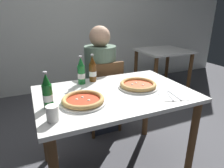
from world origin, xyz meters
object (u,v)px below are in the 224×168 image
object	(u,v)px
beer_bottle_left	(81,72)
diner_seated	(101,83)
paper_cup	(53,113)
pizza_marinara_far	(138,85)
beer_bottle_right	(47,93)
napkin_with_cutlery	(172,96)
chair_behind_table	(103,93)
dining_table_background	(163,59)
pizza_margherita_near	(83,100)
beer_bottle_center	(93,70)
dining_table_main	(114,105)

from	to	relation	value
beer_bottle_left	diner_seated	bearing A→B (deg)	49.68
paper_cup	pizza_marinara_far	bearing A→B (deg)	20.08
pizza_marinara_far	beer_bottle_left	bearing A→B (deg)	145.56
beer_bottle_left	beer_bottle_right	world-z (taller)	same
napkin_with_cutlery	paper_cup	distance (m)	0.87
chair_behind_table	beer_bottle_left	xyz separation A→B (m)	(-0.32, -0.32, 0.37)
dining_table_background	beer_bottle_left	world-z (taller)	beer_bottle_left
pizza_margherita_near	dining_table_background	bearing A→B (deg)	38.56
pizza_marinara_far	beer_bottle_center	bearing A→B (deg)	134.64
beer_bottle_center	pizza_marinara_far	bearing A→B (deg)	-45.36
chair_behind_table	paper_cup	bearing A→B (deg)	50.12
dining_table_background	napkin_with_cutlery	distance (m)	1.91
dining_table_main	beer_bottle_left	size ratio (longest dim) A/B	4.86
beer_bottle_left	paper_cup	size ratio (longest dim) A/B	2.60
dining_table_background	pizza_marinara_far	distance (m)	1.80
chair_behind_table	beer_bottle_left	distance (m)	0.58
paper_cup	diner_seated	bearing A→B (deg)	55.22
paper_cup	beer_bottle_right	bearing A→B (deg)	90.30
chair_behind_table	beer_bottle_center	size ratio (longest dim) A/B	3.44
chair_behind_table	diner_seated	world-z (taller)	diner_seated
beer_bottle_left	dining_table_main	bearing A→B (deg)	-57.83
beer_bottle_center	napkin_with_cutlery	bearing A→B (deg)	-52.16
diner_seated	pizza_margherita_near	distance (m)	0.88
beer_bottle_left	napkin_with_cutlery	world-z (taller)	beer_bottle_left
beer_bottle_right	paper_cup	distance (m)	0.19
beer_bottle_left	beer_bottle_center	size ratio (longest dim) A/B	1.00
beer_bottle_center	dining_table_background	bearing A→B (deg)	32.66
diner_seated	paper_cup	bearing A→B (deg)	-124.78
dining_table_background	napkin_with_cutlery	world-z (taller)	napkin_with_cutlery
beer_bottle_left	napkin_with_cutlery	size ratio (longest dim) A/B	1.10
pizza_margherita_near	beer_bottle_left	xyz separation A→B (m)	(0.10, 0.38, 0.08)
chair_behind_table	beer_bottle_left	bearing A→B (deg)	41.73
pizza_marinara_far	paper_cup	xyz separation A→B (m)	(-0.73, -0.27, 0.03)
dining_table_background	paper_cup	bearing A→B (deg)	-141.80
beer_bottle_center	napkin_with_cutlery	xyz separation A→B (m)	(0.44, -0.56, -0.10)
napkin_with_cutlery	dining_table_background	bearing A→B (deg)	54.41
chair_behind_table	diner_seated	size ratio (longest dim) A/B	0.70
beer_bottle_right	napkin_with_cutlery	world-z (taller)	beer_bottle_right
diner_seated	dining_table_background	world-z (taller)	diner_seated
chair_behind_table	pizza_margherita_near	bearing A→B (deg)	56.19
dining_table_background	beer_bottle_center	distance (m)	1.85
dining_table_main	pizza_margherita_near	distance (m)	0.32
diner_seated	beer_bottle_center	size ratio (longest dim) A/B	4.89
beer_bottle_right	napkin_with_cutlery	bearing A→B (deg)	-11.79
chair_behind_table	beer_bottle_right	bearing A→B (deg)	43.30
pizza_margherita_near	beer_bottle_center	size ratio (longest dim) A/B	1.29
beer_bottle_left	pizza_margherita_near	bearing A→B (deg)	-103.99
beer_bottle_left	beer_bottle_center	xyz separation A→B (m)	(0.11, 0.02, 0.00)
chair_behind_table	dining_table_background	world-z (taller)	chair_behind_table
dining_table_background	paper_cup	world-z (taller)	paper_cup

